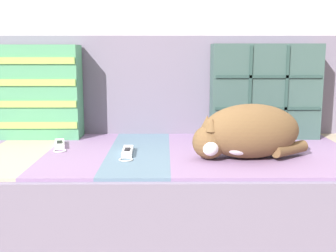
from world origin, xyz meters
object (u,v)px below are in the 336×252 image
Objects in this scene: couch at (169,199)px; game_remote_near at (60,145)px; sleeping_cat at (246,133)px; game_remote_far at (127,152)px; throw_pillow_quilted at (264,91)px; throw_pillow_striped at (32,92)px.

couch is 0.48m from game_remote_near.
sleeping_cat is 0.43m from game_remote_far.
throw_pillow_quilted is 0.67m from game_remote_far.
game_remote_near is at bearing -167.29° from throw_pillow_quilted.
throw_pillow_quilted is 0.88m from game_remote_near.
sleeping_cat reaches higher than couch.
throw_pillow_quilted reaches higher than game_remote_near.
game_remote_near is (-0.69, 0.18, -0.08)m from sleeping_cat.
sleeping_cat is at bearing -111.68° from throw_pillow_quilted.
couch is 4.65× the size of sleeping_cat.
throw_pillow_quilted is 0.42m from sleeping_cat.
throw_pillow_striped is at bearing -179.97° from throw_pillow_quilted.
game_remote_near is at bearing -50.23° from throw_pillow_striped.
throw_pillow_quilted is at bearing 27.79° from couch.
game_remote_near is (0.16, -0.19, -0.19)m from throw_pillow_striped.
couch is at bearing -3.56° from game_remote_near.
couch is at bearing 148.92° from sleeping_cat.
sleeping_cat is (0.26, -0.16, 0.29)m from couch.
throw_pillow_quilted is at bearing 68.32° from sleeping_cat.
game_remote_far is (0.43, -0.32, -0.19)m from throw_pillow_striped.
throw_pillow_striped is 0.57m from game_remote_far.
game_remote_near is (-0.43, 0.03, 0.21)m from couch.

